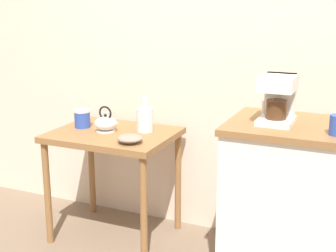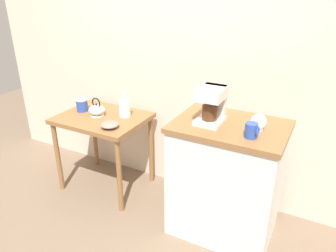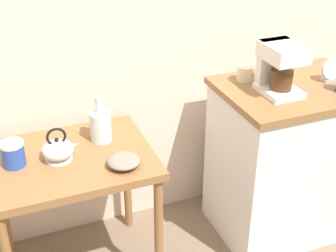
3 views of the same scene
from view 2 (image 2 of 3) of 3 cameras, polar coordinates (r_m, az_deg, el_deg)
name	(u,v)px [view 2 (image 2 of 3)]	position (r m, az deg, el deg)	size (l,w,h in m)	color
ground_plane	(159,203)	(3.03, -1.52, -13.48)	(8.00, 8.00, 0.00)	#7A6651
back_wall	(194,40)	(2.79, 4.63, 14.84)	(4.40, 0.10, 2.80)	beige
wooden_table	(103,126)	(3.02, -11.36, -0.06)	(0.78, 0.61, 0.73)	olive
kitchen_counter	(226,179)	(2.54, 10.14, -9.23)	(0.80, 0.58, 0.93)	white
bowl_stoneware	(110,125)	(2.72, -10.23, 0.23)	(0.15, 0.15, 0.05)	gray
teakettle	(97,110)	(2.99, -12.40, 2.77)	(0.18, 0.15, 0.17)	white
glass_carafe_vase	(125,107)	(2.92, -7.66, 3.27)	(0.11, 0.11, 0.24)	silver
canister_enamel	(82,105)	(3.13, -14.90, 3.63)	(0.11, 0.11, 0.12)	#2D4CAD
coffee_maker	(212,103)	(2.29, 7.71, 4.03)	(0.18, 0.22, 0.26)	white
mug_blue	(251,130)	(2.14, 14.48, -0.76)	(0.09, 0.08, 0.10)	#2D4CAD
mug_small_cream	(209,106)	(2.52, 7.31, 3.44)	(0.09, 0.08, 0.08)	beige
table_clock	(259,123)	(2.26, 15.66, 0.53)	(0.10, 0.05, 0.12)	#B2B5BA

